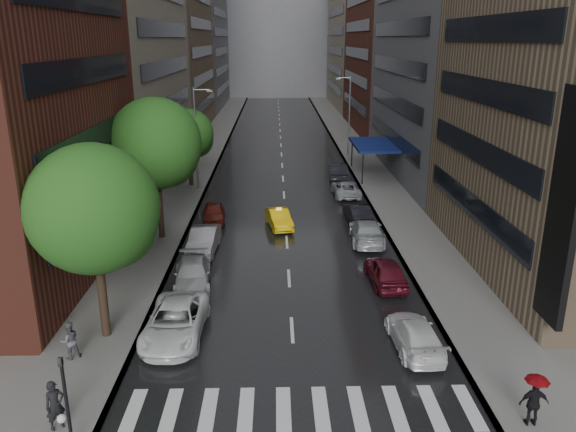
% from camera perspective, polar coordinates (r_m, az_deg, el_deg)
% --- Properties ---
extents(ground, '(220.00, 220.00, 0.00)m').
position_cam_1_polar(ground, '(23.80, 0.72, -16.19)').
color(ground, gray).
rests_on(ground, ground).
extents(road, '(14.00, 140.00, 0.01)m').
position_cam_1_polar(road, '(71.00, -0.70, 6.91)').
color(road, black).
rests_on(road, ground).
extents(sidewalk_left, '(4.00, 140.00, 0.15)m').
position_cam_1_polar(sidewalk_left, '(71.46, -7.99, 6.87)').
color(sidewalk_left, gray).
rests_on(sidewalk_left, ground).
extents(sidewalk_right, '(4.00, 140.00, 0.15)m').
position_cam_1_polar(sidewalk_right, '(71.65, 6.57, 6.95)').
color(sidewalk_right, gray).
rests_on(sidewalk_right, ground).
extents(crosswalk, '(13.15, 2.80, 0.01)m').
position_cam_1_polar(crosswalk, '(22.17, 1.45, -19.03)').
color(crosswalk, silver).
rests_on(crosswalk, ground).
extents(buildings_left, '(8.00, 108.00, 38.00)m').
position_cam_1_polar(buildings_left, '(79.87, -12.30, 19.25)').
color(buildings_left, maroon).
rests_on(buildings_left, ground).
extents(buildings_right, '(8.05, 109.10, 36.00)m').
position_cam_1_polar(buildings_right, '(78.07, 10.89, 18.68)').
color(buildings_right, '#937A5B').
rests_on(buildings_right, ground).
extents(building_far, '(40.00, 14.00, 32.00)m').
position_cam_1_polar(building_far, '(137.78, -1.06, 18.81)').
color(building_far, slate).
rests_on(building_far, ground).
extents(tree_near, '(5.70, 5.70, 9.09)m').
position_cam_1_polar(tree_near, '(25.53, -19.20, 0.66)').
color(tree_near, '#382619').
rests_on(tree_near, ground).
extents(tree_mid, '(6.06, 6.06, 9.66)m').
position_cam_1_polar(tree_mid, '(38.06, -13.32, 7.15)').
color(tree_mid, '#382619').
rests_on(tree_mid, ground).
extents(tree_far, '(4.51, 4.51, 7.19)m').
position_cam_1_polar(tree_far, '(52.25, -10.05, 8.21)').
color(tree_far, '#382619').
rests_on(tree_far, ground).
extents(taxi, '(2.17, 4.25, 1.34)m').
position_cam_1_polar(taxi, '(40.91, -0.92, -0.26)').
color(taxi, yellow).
rests_on(taxi, ground).
extents(parked_cars_left, '(2.70, 22.07, 1.56)m').
position_cam_1_polar(parked_cars_left, '(32.45, -9.51, -5.28)').
color(parked_cars_left, white).
rests_on(parked_cars_left, ground).
extents(parked_cars_right, '(2.48, 36.27, 1.56)m').
position_cam_1_polar(parked_cars_right, '(40.42, 7.49, -0.54)').
color(parked_cars_right, white).
rests_on(parked_cars_right, ground).
extents(ped_bag_walker, '(0.80, 0.78, 1.85)m').
position_cam_1_polar(ped_bag_walker, '(22.11, -22.56, -17.40)').
color(ped_bag_walker, black).
rests_on(ped_bag_walker, sidewalk_left).
extents(ped_black_umbrella, '(1.03, 0.98, 2.09)m').
position_cam_1_polar(ped_black_umbrella, '(25.91, -21.41, -10.95)').
color(ped_black_umbrella, '#55555B').
rests_on(ped_black_umbrella, sidewalk_left).
extents(ped_red_umbrella, '(1.04, 0.82, 2.01)m').
position_cam_1_polar(ped_red_umbrella, '(22.30, 23.80, -16.38)').
color(ped_red_umbrella, black).
rests_on(ped_red_umbrella, sidewalk_right).
extents(traffic_light, '(0.18, 0.15, 3.45)m').
position_cam_1_polar(traffic_light, '(20.39, -21.68, -16.50)').
color(traffic_light, black).
rests_on(traffic_light, sidewalk_left).
extents(street_lamp_left, '(1.74, 0.22, 9.00)m').
position_cam_1_polar(street_lamp_left, '(50.93, -9.27, 7.99)').
color(street_lamp_left, gray).
rests_on(street_lamp_left, sidewalk_left).
extents(street_lamp_right, '(1.74, 0.22, 9.00)m').
position_cam_1_polar(street_lamp_right, '(65.83, 6.18, 10.27)').
color(street_lamp_right, gray).
rests_on(street_lamp_right, sidewalk_right).
extents(awning, '(4.00, 8.00, 3.12)m').
position_cam_1_polar(awning, '(56.52, 8.68, 7.15)').
color(awning, navy).
rests_on(awning, sidewalk_right).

